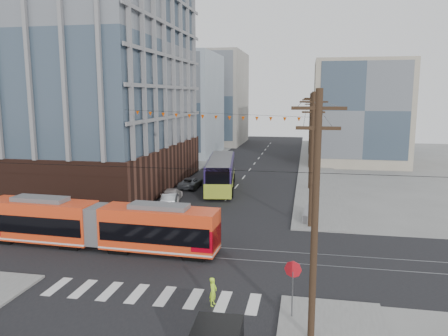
{
  "coord_description": "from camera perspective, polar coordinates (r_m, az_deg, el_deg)",
  "views": [
    {
      "loc": [
        8.07,
        -24.07,
        10.72
      ],
      "look_at": [
        1.47,
        10.45,
        4.84
      ],
      "focal_mm": 35.0,
      "sensor_mm": 36.0,
      "label": 1
    }
  ],
  "objects": [
    {
      "name": "utility_pole_far",
      "position": [
        80.24,
        11.16,
        5.59
      ],
      "size": [
        0.3,
        0.3,
        11.0
      ],
      "primitive_type": "cylinder",
      "color": "black",
      "rests_on": "ground"
    },
    {
      "name": "parked_car_white",
      "position": [
        45.12,
        -6.84,
        -3.46
      ],
      "size": [
        2.49,
        4.72,
        1.3
      ],
      "primitive_type": "imported",
      "rotation": [
        0.0,
        0.0,
        3.3
      ],
      "color": "#B5ADAC",
      "rests_on": "ground"
    },
    {
      "name": "jersey_barrier",
      "position": [
        39.07,
        10.83,
        -5.99
      ],
      "size": [
        1.17,
        4.03,
        0.8
      ],
      "primitive_type": "cube",
      "rotation": [
        0.0,
        0.0,
        -0.07
      ],
      "color": "slate",
      "rests_on": "ground"
    },
    {
      "name": "utility_pole_near",
      "position": [
        18.81,
        11.78,
        -6.81
      ],
      "size": [
        0.3,
        0.3,
        11.0
      ],
      "primitive_type": "cylinder",
      "color": "black",
      "rests_on": "ground"
    },
    {
      "name": "stop_sign",
      "position": [
        21.99,
        8.92,
        -15.74
      ],
      "size": [
        0.98,
        0.98,
        2.76
      ],
      "primitive_type": null,
      "rotation": [
        0.0,
        0.0,
        -0.18
      ],
      "color": "red",
      "rests_on": "ground"
    },
    {
      "name": "city_bus",
      "position": [
        50.32,
        -0.41,
        -0.64
      ],
      "size": [
        4.69,
        13.38,
        3.71
      ],
      "primitive_type": null,
      "rotation": [
        0.0,
        0.0,
        0.14
      ],
      "color": "#241749",
      "rests_on": "ground"
    },
    {
      "name": "office_building",
      "position": [
        55.97,
        -22.26,
        12.48
      ],
      "size": [
        30.0,
        25.0,
        28.6
      ],
      "primitive_type": "cube",
      "color": "#381E16",
      "rests_on": "ground"
    },
    {
      "name": "bg_bldg_ne_far",
      "position": [
        92.68,
        17.09,
        6.79
      ],
      "size": [
        16.0,
        16.0,
        14.0
      ],
      "primitive_type": "cube",
      "color": "#8C99A5",
      "rests_on": "ground"
    },
    {
      "name": "streetcar",
      "position": [
        32.28,
        -16.06,
        -7.18
      ],
      "size": [
        17.32,
        3.15,
        3.32
      ],
      "primitive_type": null,
      "rotation": [
        0.0,
        0.0,
        -0.04
      ],
      "color": "red",
      "rests_on": "ground"
    },
    {
      "name": "parked_car_grey",
      "position": [
        51.07,
        -4.39,
        -1.91
      ],
      "size": [
        2.14,
        4.6,
        1.28
      ],
      "primitive_type": "imported",
      "rotation": [
        0.0,
        0.0,
        3.15
      ],
      "color": "#51565C",
      "rests_on": "ground"
    },
    {
      "name": "pedestrian",
      "position": [
        23.3,
        -1.44,
        -15.83
      ],
      "size": [
        0.45,
        0.6,
        1.5
      ],
      "primitive_type": "imported",
      "rotation": [
        0.0,
        0.0,
        1.39
      ],
      "color": "#BFFF2C",
      "rests_on": "ground"
    },
    {
      "name": "parked_car_silver",
      "position": [
        43.1,
        -7.06,
        -4.06
      ],
      "size": [
        2.08,
        4.2,
        1.32
      ],
      "primitive_type": "imported",
      "rotation": [
        0.0,
        0.0,
        3.32
      ],
      "color": "#ACB1B7",
      "rests_on": "ground"
    },
    {
      "name": "bg_bldg_nw_far",
      "position": [
        98.57,
        -2.14,
        9.08
      ],
      "size": [
        16.0,
        18.0,
        20.0
      ],
      "primitive_type": "cube",
      "color": "gray",
      "rests_on": "ground"
    },
    {
      "name": "bg_bldg_ne_near",
      "position": [
        72.55,
        17.22,
        6.93
      ],
      "size": [
        14.0,
        14.0,
        16.0
      ],
      "primitive_type": "cube",
      "color": "gray",
      "rests_on": "ground"
    },
    {
      "name": "bg_bldg_nw_near",
      "position": [
        80.11,
        -7.49,
        8.19
      ],
      "size": [
        18.0,
        16.0,
        18.0
      ],
      "primitive_type": "cube",
      "color": "#8C99A5",
      "rests_on": "ground"
    },
    {
      "name": "ground",
      "position": [
        27.55,
        -7.3,
        -13.47
      ],
      "size": [
        160.0,
        160.0,
        0.0
      ],
      "primitive_type": "plane",
      "color": "slate"
    }
  ]
}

